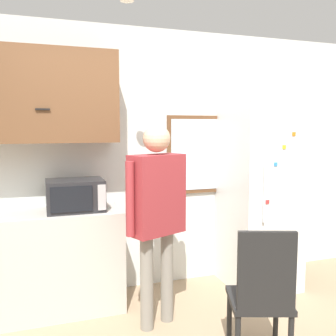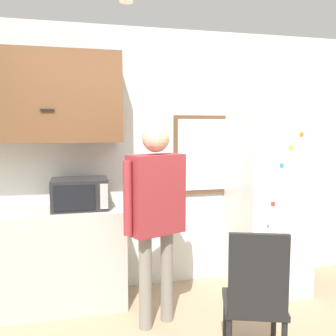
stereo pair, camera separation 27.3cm
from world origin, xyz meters
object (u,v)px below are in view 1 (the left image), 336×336
object	(u,v)px
microwave	(75,195)
chair	(262,292)
refrigerator	(259,195)
person	(157,204)

from	to	relation	value
microwave	chair	distance (m)	1.81
microwave	refrigerator	bearing A→B (deg)	-1.98
person	chair	xyz separation A→B (m)	(0.53, -0.78, -0.50)
person	chair	bearing A→B (deg)	-78.10
refrigerator	chair	size ratio (longest dim) A/B	1.92
chair	person	bearing A→B (deg)	-36.65
person	refrigerator	distance (m)	1.36
microwave	refrigerator	distance (m)	1.90
microwave	person	size ratio (longest dim) A/B	0.30
microwave	refrigerator	world-z (taller)	refrigerator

